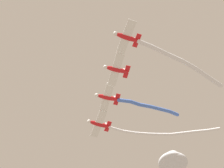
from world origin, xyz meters
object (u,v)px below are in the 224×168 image
at_px(airplane_right_wing, 116,70).
at_px(airplane_slot, 126,37).
at_px(airplane_lead, 99,124).
at_px(airplane_left_wing, 107,97).

height_order(airplane_right_wing, airplane_slot, airplane_slot).
height_order(airplane_lead, airplane_left_wing, airplane_left_wing).
relative_size(airplane_left_wing, airplane_slot, 1.00).
height_order(airplane_left_wing, airplane_slot, same).
distance_m(airplane_lead, airplane_slot, 20.98).
bearing_deg(airplane_slot, airplane_right_wing, -93.07).
bearing_deg(airplane_lead, airplane_left_wing, 86.89).
bearing_deg(airplane_left_wing, airplane_slot, 91.67).
bearing_deg(airplane_left_wing, airplane_lead, -88.33).
distance_m(airplane_lead, airplane_left_wing, 6.99).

